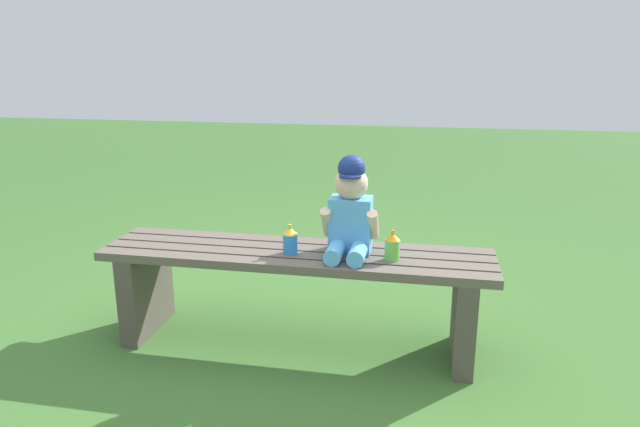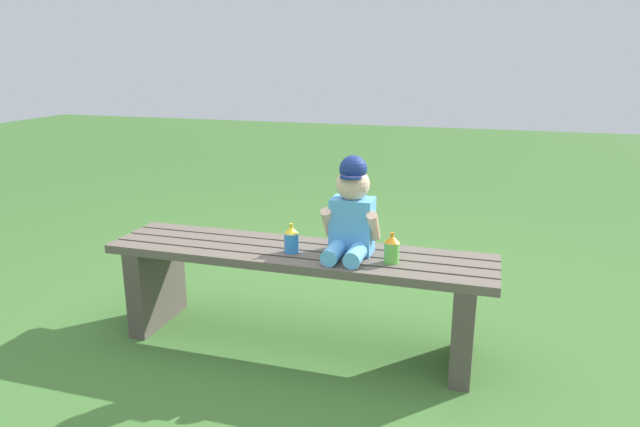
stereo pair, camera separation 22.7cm
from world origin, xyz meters
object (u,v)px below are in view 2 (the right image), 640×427
park_bench (298,280)px  sippy_cup_left (291,239)px  child_figure (351,212)px  sippy_cup_right (392,248)px

park_bench → sippy_cup_left: bearing=-111.9°
child_figure → sippy_cup_right: bearing=-17.4°
park_bench → sippy_cup_left: sippy_cup_left is taller
sippy_cup_right → park_bench: bearing=174.7°
park_bench → child_figure: child_figure is taller
park_bench → sippy_cup_right: bearing=-5.3°
park_bench → sippy_cup_right: sippy_cup_right is taller
park_bench → child_figure: bearing=4.6°
child_figure → sippy_cup_right: (0.18, -0.06, -0.12)m
sippy_cup_left → child_figure: bearing=13.1°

